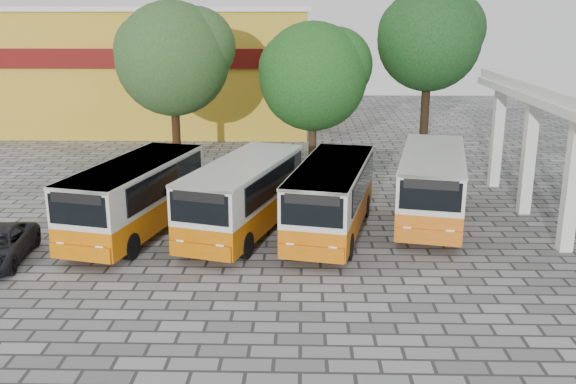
{
  "coord_description": "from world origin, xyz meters",
  "views": [
    {
      "loc": [
        -1.2,
        -19.26,
        7.95
      ],
      "look_at": [
        -1.77,
        3.73,
        1.5
      ],
      "focal_mm": 40.0,
      "sensor_mm": 36.0,
      "label": 1
    }
  ],
  "objects_px": {
    "bus_centre_left": "(244,193)",
    "bus_far_right": "(432,182)",
    "bus_far_left": "(136,193)",
    "bus_centre_right": "(331,194)"
  },
  "relations": [
    {
      "from": "bus_centre_left",
      "to": "bus_centre_right",
      "type": "relative_size",
      "value": 1.02
    },
    {
      "from": "bus_far_left",
      "to": "bus_far_right",
      "type": "height_order",
      "value": "bus_far_right"
    },
    {
      "from": "bus_centre_right",
      "to": "bus_far_right",
      "type": "relative_size",
      "value": 0.97
    },
    {
      "from": "bus_centre_left",
      "to": "bus_far_right",
      "type": "height_order",
      "value": "bus_far_right"
    },
    {
      "from": "bus_far_left",
      "to": "bus_centre_left",
      "type": "distance_m",
      "value": 3.96
    },
    {
      "from": "bus_far_left",
      "to": "bus_centre_left",
      "type": "xyz_separation_m",
      "value": [
        3.96,
        0.21,
        -0.0
      ]
    },
    {
      "from": "bus_far_left",
      "to": "bus_far_right",
      "type": "relative_size",
      "value": 0.98
    },
    {
      "from": "bus_far_left",
      "to": "bus_far_right",
      "type": "xyz_separation_m",
      "value": [
        11.15,
        1.85,
        0.03
      ]
    },
    {
      "from": "bus_centre_left",
      "to": "bus_centre_right",
      "type": "distance_m",
      "value": 3.22
    },
    {
      "from": "bus_centre_left",
      "to": "bus_centre_right",
      "type": "height_order",
      "value": "bus_centre_left"
    }
  ]
}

